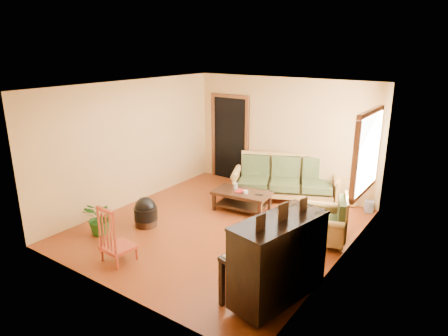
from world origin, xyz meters
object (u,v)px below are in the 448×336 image
Objects in this scene: piano at (278,262)px; potted_plant at (101,218)px; coffee_table at (242,201)px; armchair at (324,218)px; sofa at (285,178)px; footstool at (146,215)px; ceramic_crock at (369,206)px; red_chair at (118,233)px.

piano is 2.14× the size of potted_plant.
armchair is (1.87, -0.33, 0.22)m from coffee_table.
sofa is 3.13m from footstool.
ceramic_crock is at bearing -13.28° from sofa.
armchair reaches higher than coffee_table.
piano is 3.21m from footstool.
piano is at bearing -106.55° from armchair.
red_chair is at bearing -157.46° from piano.
ceramic_crock is at bearing 33.52° from coffee_table.
ceramic_crock is at bearing 46.01° from potted_plant.
potted_plant is (-3.51, -0.04, -0.28)m from piano.
red_chair is at bearing -24.11° from potted_plant.
armchair is at bearing 23.76° from footstool.
armchair is 0.63× the size of piano.
potted_plant reaches higher than coffee_table.
red_chair is (-2.54, -0.48, -0.13)m from piano.
red_chair reaches higher than ceramic_crock.
potted_plant is at bearing -118.66° from footstool.
sofa is 2.62× the size of armchair.
potted_plant is at bearing -133.99° from ceramic_crock.
red_chair is (0.58, -1.15, 0.26)m from footstool.
footstool is at bearing -123.86° from coffee_table.
red_chair is 1.07m from potted_plant.
potted_plant is at bearing -169.73° from armchair.
coffee_table is at bearing 57.67° from potted_plant.
piano reaches higher than footstool.
sofa is 2.02m from armchair.
footstool is 0.70× the size of potted_plant.
potted_plant is at bearing -167.40° from piano.
armchair is at bearing -99.50° from ceramic_crock.
coffee_table is 1.91m from armchair.
coffee_table is 2.60× the size of footstool.
coffee_table is at bearing -146.48° from ceramic_crock.
ceramic_crock is 0.37× the size of potted_plant.
coffee_table is 3.09m from piano.
coffee_table is 2.79m from potted_plant.
sofa reaches higher than red_chair.
coffee_table is 2.60m from ceramic_crock.
ceramic_crock is (0.29, 1.76, -0.31)m from armchair.
potted_plant is at bearing -143.96° from sofa.
sofa reaches higher than potted_plant.
footstool reaches higher than coffee_table.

